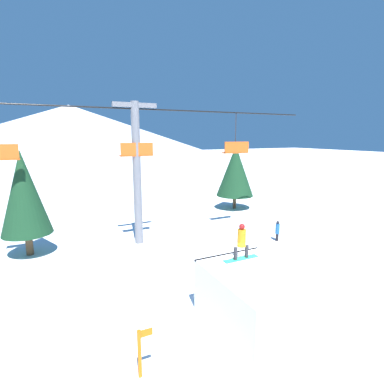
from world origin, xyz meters
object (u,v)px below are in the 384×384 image
(snowboarder, at_px, (241,242))
(distant_skier, at_px, (277,230))
(snow_ramp, at_px, (256,299))
(pine_tree_near, at_px, (24,193))
(trail_marker, at_px, (140,352))

(snowboarder, height_order, distant_skier, snowboarder)
(snowboarder, bearing_deg, snow_ramp, -97.53)
(snow_ramp, height_order, pine_tree_near, pine_tree_near)
(snowboarder, relative_size, pine_tree_near, 0.25)
(snow_ramp, relative_size, trail_marker, 2.63)
(pine_tree_near, bearing_deg, snowboarder, -51.45)
(distant_skier, bearing_deg, snow_ramp, -136.21)
(snowboarder, xyz_separation_m, trail_marker, (-4.14, -1.54, -1.78))
(pine_tree_near, relative_size, distant_skier, 4.45)
(snow_ramp, height_order, distant_skier, snow_ramp)
(trail_marker, bearing_deg, snowboarder, 20.38)
(pine_tree_near, height_order, distant_skier, pine_tree_near)
(snow_ramp, relative_size, snowboarder, 2.57)
(snow_ramp, xyz_separation_m, distant_skier, (6.18, 5.92, -0.26))
(pine_tree_near, bearing_deg, trail_marker, -74.26)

